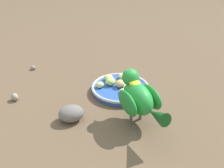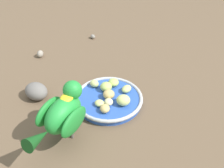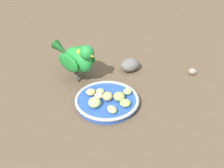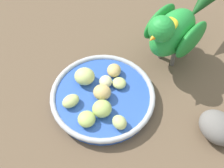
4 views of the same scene
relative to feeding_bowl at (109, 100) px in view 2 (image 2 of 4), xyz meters
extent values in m
plane|color=brown|center=(-0.01, 0.01, -0.01)|extent=(4.00, 4.00, 0.00)
cylinder|color=#2D56B7|center=(0.00, 0.00, 0.00)|extent=(0.19, 0.19, 0.02)
torus|color=#B7BABF|center=(0.00, 0.00, 0.01)|extent=(0.20, 0.20, 0.01)
ellipsoid|color=#B2CC66|center=(0.05, 0.04, 0.02)|extent=(0.04, 0.04, 0.02)
ellipsoid|color=#C6D17A|center=(0.06, 0.00, 0.02)|extent=(0.04, 0.03, 0.02)
ellipsoid|color=#C6D17A|center=(-0.01, 0.07, 0.02)|extent=(0.03, 0.03, 0.02)
ellipsoid|color=tan|center=(0.00, 0.00, 0.02)|extent=(0.05, 0.05, 0.03)
ellipsoid|color=#C6D17A|center=(-0.04, -0.01, 0.01)|extent=(0.04, 0.04, 0.02)
ellipsoid|color=#C6D17A|center=(0.02, -0.05, 0.02)|extent=(0.05, 0.05, 0.03)
ellipsoid|color=#B2CC66|center=(0.01, 0.04, 0.02)|extent=(0.04, 0.04, 0.03)
ellipsoid|color=tan|center=(-0.04, -0.04, 0.02)|extent=(0.04, 0.04, 0.02)
ellipsoid|color=beige|center=(-0.01, -0.02, 0.01)|extent=(0.03, 0.03, 0.02)
cylinder|color=#59544C|center=(-0.17, -0.04, 0.01)|extent=(0.01, 0.01, 0.04)
cylinder|color=#59544C|center=(-0.15, -0.06, 0.01)|extent=(0.01, 0.01, 0.04)
ellipsoid|color=green|center=(-0.17, -0.05, 0.07)|extent=(0.14, 0.12, 0.08)
ellipsoid|color=#1E7F2D|center=(-0.19, -0.02, 0.07)|extent=(0.10, 0.07, 0.06)
ellipsoid|color=#1E7F2D|center=(-0.16, -0.09, 0.07)|extent=(0.10, 0.07, 0.06)
cone|color=#144719|center=(-0.25, -0.10, 0.07)|extent=(0.09, 0.07, 0.05)
sphere|color=green|center=(-0.13, -0.03, 0.11)|extent=(0.07, 0.07, 0.05)
cone|color=orange|center=(-0.10, -0.02, 0.11)|extent=(0.03, 0.03, 0.02)
ellipsoid|color=yellow|center=(-0.15, -0.04, 0.11)|extent=(0.05, 0.05, 0.01)
ellipsoid|color=slate|center=(-0.17, 0.14, 0.01)|extent=(0.08, 0.09, 0.05)
ellipsoid|color=gray|center=(0.15, 0.36, 0.00)|extent=(0.02, 0.02, 0.02)
ellipsoid|color=gray|center=(-0.07, 0.35, 0.00)|extent=(0.03, 0.04, 0.03)
camera|label=1|loc=(-0.77, -0.01, 0.46)|focal=41.20mm
camera|label=2|loc=(-0.36, -0.57, 0.59)|focal=48.05mm
camera|label=3|loc=(0.68, -0.20, 0.55)|focal=45.49mm
camera|label=4|loc=(0.11, 0.34, 0.55)|focal=54.13mm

